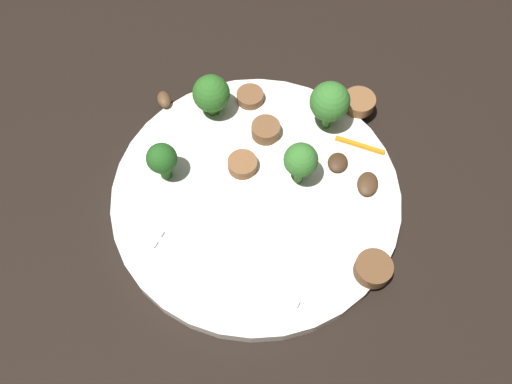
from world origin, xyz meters
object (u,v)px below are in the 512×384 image
broccoli_floret_0 (162,159)px  broccoli_floret_1 (301,161)px  sausage_slice_1 (266,130)px  pepper_strip_0 (360,145)px  mushroom_0 (338,162)px  broccoli_floret_2 (330,102)px  sausage_slice_4 (250,97)px  mushroom_1 (164,99)px  fork (197,258)px  sausage_slice_2 (373,269)px  plate (256,196)px  broccoli_floret_3 (211,94)px  sausage_slice_0 (242,164)px  mushroom_2 (368,184)px  sausage_slice_3 (359,102)px

broccoli_floret_0 → broccoli_floret_1: size_ratio=0.87×
sausage_slice_1 → pepper_strip_0: size_ratio=0.57×
mushroom_0 → pepper_strip_0: bearing=-136.7°
sausage_slice_1 → mushroom_0: 0.08m
broccoli_floret_2 → sausage_slice_4: bearing=-20.4°
broccoli_floret_2 → mushroom_0: size_ratio=2.54×
mushroom_1 → pepper_strip_0: (-0.21, 0.05, -0.00)m
mushroom_1 → fork: bearing=105.5°
sausage_slice_2 → plate: bearing=-36.3°
broccoli_floret_3 → sausage_slice_4: broccoli_floret_3 is taller
plate → sausage_slice_4: sausage_slice_4 is taller
broccoli_floret_3 → sausage_slice_0: 0.08m
sausage_slice_2 → broccoli_floret_0: bearing=-25.8°
broccoli_floret_2 → mushroom_2: size_ratio=2.14×
mushroom_2 → mushroom_0: bearing=-40.3°
fork → broccoli_floret_3: (-0.00, -0.17, 0.03)m
broccoli_floret_2 → broccoli_floret_3: (0.12, -0.01, -0.01)m
plate → broccoli_floret_3: (0.05, -0.10, 0.04)m
sausage_slice_1 → broccoli_floret_0: bearing=28.1°
broccoli_floret_0 → sausage_slice_2: (-0.20, 0.10, -0.02)m
sausage_slice_4 → broccoli_floret_2: bearing=159.6°
broccoli_floret_1 → mushroom_0: broccoli_floret_1 is taller
mushroom_0 → mushroom_2: same height
sausage_slice_4 → mushroom_2: 0.16m
pepper_strip_0 → mushroom_0: bearing=43.3°
sausage_slice_0 → mushroom_0: 0.10m
sausage_slice_2 → pepper_strip_0: 0.14m
plate → fork: fork is taller
broccoli_floret_0 → sausage_slice_2: 0.22m
sausage_slice_1 → sausage_slice_4: sausage_slice_1 is taller
fork → sausage_slice_1: (-0.06, -0.14, 0.01)m
sausage_slice_0 → sausage_slice_4: 0.09m
plate → mushroom_0: (-0.08, -0.03, 0.01)m
broccoli_floret_1 → mushroom_1: (0.15, -0.09, -0.03)m
sausage_slice_0 → sausage_slice_4: (-0.00, -0.09, -0.00)m
broccoli_floret_3 → mushroom_0: 0.15m
broccoli_floret_0 → sausage_slice_0: broccoli_floret_0 is taller
fork → broccoli_floret_1: broccoli_floret_1 is taller
plate → fork: (0.05, 0.07, 0.01)m
fork → mushroom_0: mushroom_0 is taller
sausage_slice_3 → pepper_strip_0: 0.05m
sausage_slice_2 → sausage_slice_4: (0.12, -0.20, -0.00)m
plate → sausage_slice_1: (-0.01, -0.07, 0.02)m
fork → mushroom_0: (-0.14, -0.11, 0.00)m
sausage_slice_2 → mushroom_2: (-0.00, -0.09, -0.00)m
sausage_slice_1 → mushroom_1: size_ratio=1.39×
mushroom_0 → sausage_slice_4: bearing=-41.2°
broccoli_floret_0 → broccoli_floret_2: broccoli_floret_2 is taller
broccoli_floret_3 → mushroom_2: size_ratio=1.80×
sausage_slice_3 → pepper_strip_0: bearing=88.2°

